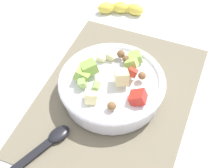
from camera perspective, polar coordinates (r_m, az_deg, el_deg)
The scene contains 5 objects.
ground_plane at distance 0.87m, azimuth 0.52°, elevation -2.42°, with size 2.40×2.40×0.00m, color silver.
placemat at distance 0.87m, azimuth 0.52°, elevation -2.30°, with size 0.51×0.38×0.01m, color #756B56.
salad_bowl at distance 0.84m, azimuth -0.00°, elevation -0.22°, with size 0.27×0.27×0.10m.
serving_spoon at distance 0.80m, azimuth -11.59°, elevation -10.32°, with size 0.22×0.12×0.01m.
banana_whole at distance 1.11m, azimuth 1.46°, elevation 12.57°, with size 0.07×0.15×0.04m.
Camera 1 is at (0.50, 0.19, 0.69)m, focal length 54.60 mm.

